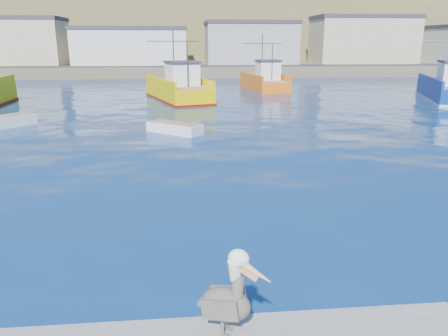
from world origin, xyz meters
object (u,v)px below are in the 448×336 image
Objects in this scene: boat_orange at (265,81)px; skiff_mid at (175,129)px; trawler_yellow_b at (179,89)px; skiff_left at (2,123)px; pelican at (228,298)px.

boat_orange reaches higher than skiff_mid.
trawler_yellow_b is 3.24× the size of skiff_mid.
trawler_yellow_b reaches higher than boat_orange.
boat_orange is 29.53m from skiff_left.
pelican reaches higher than skiff_mid.
skiff_mid is (-9.98, -23.54, -0.80)m from boat_orange.
boat_orange is (9.76, 7.75, 0.04)m from trawler_yellow_b.
skiff_mid is at bearing -90.78° from trawler_yellow_b.
boat_orange reaches higher than skiff_left.
trawler_yellow_b is at bearing 91.49° from pelican.
trawler_yellow_b is 12.46m from boat_orange.
skiff_left is 25.82m from pelican.
trawler_yellow_b reaches higher than pelican.
skiff_left is at bearing -131.21° from trawler_yellow_b.
pelican is (0.93, -35.64, 0.17)m from trawler_yellow_b.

